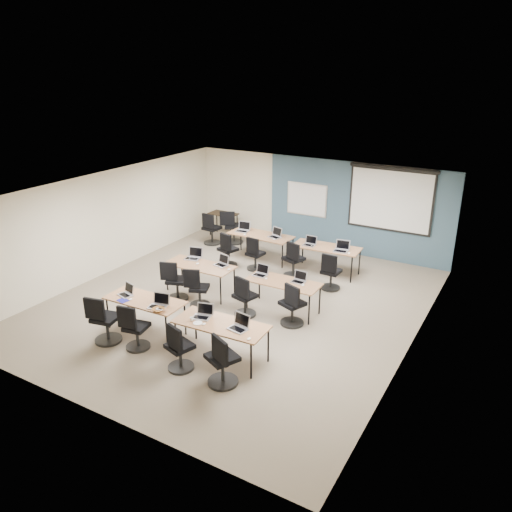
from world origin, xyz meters
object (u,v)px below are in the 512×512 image
Objects in this scene: laptop_3 at (239,325)px; task_chair_3 at (222,364)px; laptop_5 at (222,263)px; laptop_9 at (275,235)px; task_chair_4 at (175,284)px; spare_chair_b at (211,231)px; training_table_front_right at (221,326)px; whiteboard at (307,200)px; laptop_6 at (261,273)px; task_chair_11 at (330,275)px; training_table_front_left at (145,302)px; task_chair_5 at (197,291)px; utility_table at (223,216)px; laptop_1 at (159,304)px; laptop_2 at (203,314)px; training_table_back_left at (261,236)px; task_chair_2 at (179,351)px; laptop_4 at (194,256)px; laptop_0 at (127,292)px; task_chair_9 at (255,256)px; task_chair_10 at (293,263)px; laptop_10 at (310,243)px; task_chair_7 at (292,308)px; training_table_mid_left at (200,267)px; laptop_11 at (341,248)px; task_chair_1 at (134,331)px; laptop_8 at (243,229)px; projector_screen at (391,196)px; training_table_back_right at (326,248)px; spare_chair_a at (232,230)px; task_chair_0 at (104,323)px; task_chair_8 at (227,253)px; laptop_7 at (299,279)px; training_table_mid_right at (283,284)px.

laptop_3 is 0.84m from task_chair_3.
laptop_9 is (0.15, 2.47, 0.00)m from laptop_5.
spare_chair_b reaches higher than task_chair_4.
laptop_9 reaches higher than training_table_front_right.
whiteboard is 0.71× the size of training_table_front_right.
task_chair_4 is 2.07m from laptop_6.
task_chair_3 reaches higher than task_chair_11.
training_table_front_left is 1.79× the size of task_chair_5.
training_table_front_right is at bearing -76.25° from laptop_6.
laptop_5 is 4.38m from utility_table.
laptop_1 is 1.02m from laptop_2.
training_table_back_left is 1.90× the size of task_chair_2.
laptop_6 reaches higher than training_table_front_right.
training_table_front_left is 2.43m from laptop_4.
task_chair_9 is (0.75, 4.03, -0.40)m from laptop_0.
training_table_back_left is at bearing -4.06° from spare_chair_b.
laptop_5 is (-0.31, -4.14, -0.66)m from whiteboard.
task_chair_10 is (-0.08, 4.87, 0.02)m from task_chair_2.
task_chair_10 reaches higher than laptop_10.
laptop_3 is 6.70m from spare_chair_b.
task_chair_11 is at bearing 59.43° from laptop_2.
training_table_front_right is 5.17× the size of laptop_3.
task_chair_7 is 5.59m from spare_chair_b.
laptop_11 reaches higher than training_table_mid_left.
training_table_back_left is 5.48m from task_chair_1.
utility_table is (-2.39, 3.67, -0.13)m from laptop_5.
laptop_11 is (1.03, 2.41, 0.01)m from laptop_6.
task_chair_7 is at bearing -15.86° from task_chair_5.
laptop_4 is at bearing 142.88° from training_table_mid_left.
laptop_4 and laptop_8 have the same top height.
task_chair_7 is at bearing -97.46° from projector_screen.
training_table_back_left is 1.04× the size of training_table_back_right.
task_chair_10 is at bearing 126.34° from task_chair_3.
laptop_10 is 0.87× the size of laptop_11.
laptop_1 is 1.09× the size of laptop_6.
training_table_front_right is at bearing -167.84° from laptop_3.
projector_screen is 2.34× the size of task_chair_3.
task_chair_10 is at bearing -105.11° from laptop_10.
laptop_1 is at bearing -174.80° from task_chair_3.
spare_chair_a is at bearing -168.39° from projector_screen.
laptop_10 is (0.10, 4.72, -0.00)m from laptop_2.
task_chair_11 is at bearing 45.42° from task_chair_0.
training_table_back_left is 1.12m from task_chair_8.
spare_chair_b is (-4.35, 5.92, -0.01)m from task_chair_3.
laptop_6 is at bearing 98.78° from training_table_front_right.
task_chair_8 is at bearing 89.92° from laptop_1.
laptop_5 is (0.80, 2.38, 0.00)m from laptop_0.
task_chair_5 reaches higher than training_table_mid_left.
task_chair_4 reaches higher than laptop_7.
laptop_10 reaches higher than training_table_mid_right.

